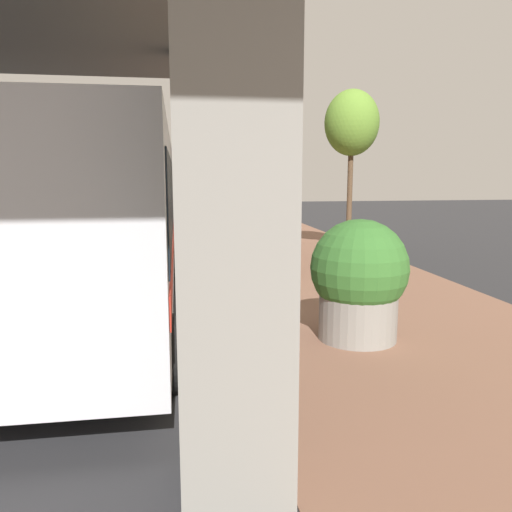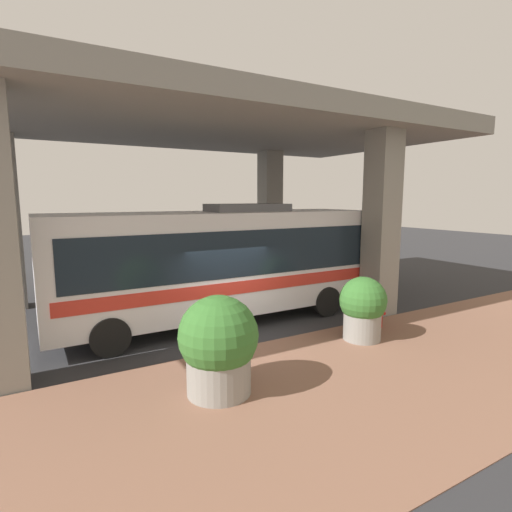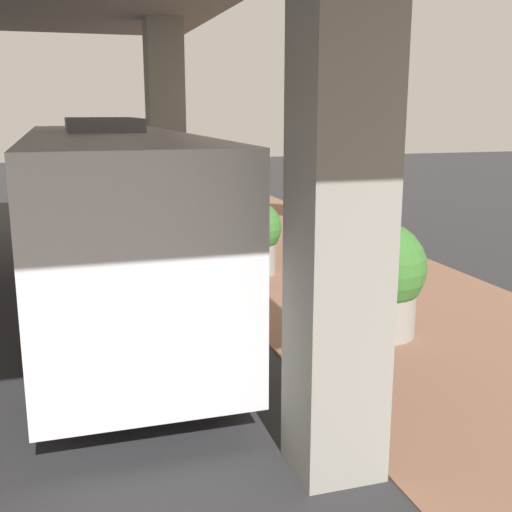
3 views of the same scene
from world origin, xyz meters
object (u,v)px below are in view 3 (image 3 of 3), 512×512
fire_hydrant (221,246)px  street_tree_near (335,93)px  bus (111,216)px  planter_middle (255,236)px  planter_front (379,279)px

fire_hydrant → street_tree_near: size_ratio=0.17×
street_tree_near → bus: bearing=42.4°
fire_hydrant → planter_middle: bearing=113.0°
fire_hydrant → street_tree_near: street_tree_near is taller
bus → street_tree_near: (-7.23, -6.61, 2.35)m
bus → planter_middle: 4.56m
fire_hydrant → planter_middle: size_ratio=0.52×
fire_hydrant → planter_middle: 1.41m
planter_front → planter_middle: size_ratio=1.13×
planter_middle → street_tree_near: size_ratio=0.32×
fire_hydrant → street_tree_near: 6.36m
fire_hydrant → bus: bearing=52.5°
fire_hydrant → planter_front: planter_front is taller
bus → fire_hydrant: bus is taller
bus → fire_hydrant: (-3.00, -3.91, -1.55)m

